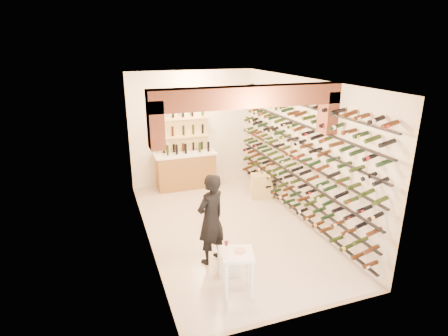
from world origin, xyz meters
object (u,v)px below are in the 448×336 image
(back_counter, at_px, (186,169))
(tasting_table, at_px, (238,260))
(person, at_px, (211,219))
(chrome_barstool, at_px, (212,207))
(wine_rack, at_px, (293,154))
(crate_lower, at_px, (261,191))
(white_stool, at_px, (229,261))

(back_counter, height_order, tasting_table, back_counter)
(back_counter, xyz_separation_m, tasting_table, (-0.32, -4.78, 0.06))
(person, relative_size, chrome_barstool, 2.20)
(wine_rack, relative_size, crate_lower, 10.25)
(white_stool, xyz_separation_m, person, (-0.19, 0.45, 0.64))
(tasting_table, bearing_deg, back_counter, 100.77)
(white_stool, bearing_deg, wine_rack, 36.79)
(white_stool, bearing_deg, back_counter, 86.36)
(wine_rack, height_order, tasting_table, wine_rack)
(person, bearing_deg, white_stool, 84.92)
(person, bearing_deg, wine_rack, 178.41)
(white_stool, bearing_deg, crate_lower, 55.59)
(wine_rack, distance_m, tasting_table, 3.18)
(wine_rack, height_order, back_counter, wine_rack)
(tasting_table, bearing_deg, wine_rack, 59.31)
(back_counter, distance_m, tasting_table, 4.79)
(wine_rack, bearing_deg, chrome_barstool, 173.19)
(crate_lower, bearing_deg, person, -131.61)
(white_stool, height_order, crate_lower, white_stool)
(back_counter, height_order, person, person)
(white_stool, relative_size, person, 0.26)
(back_counter, distance_m, white_stool, 4.24)
(white_stool, bearing_deg, person, 112.68)
(chrome_barstool, bearing_deg, person, -108.64)
(wine_rack, bearing_deg, crate_lower, 95.74)
(wine_rack, relative_size, white_stool, 12.74)
(back_counter, xyz_separation_m, white_stool, (-0.27, -4.22, -0.31))
(wine_rack, distance_m, chrome_barstool, 2.15)
(chrome_barstool, relative_size, crate_lower, 1.41)
(white_stool, height_order, chrome_barstool, chrome_barstool)
(tasting_table, distance_m, crate_lower, 4.01)
(tasting_table, distance_m, chrome_barstool, 2.37)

